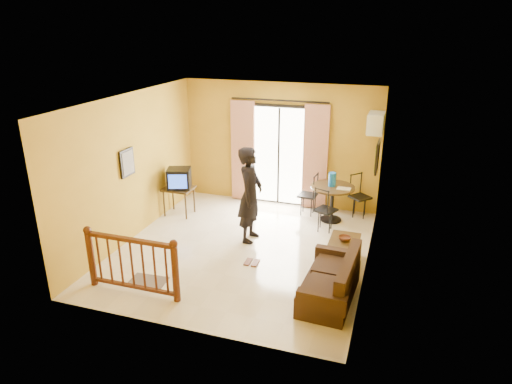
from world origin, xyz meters
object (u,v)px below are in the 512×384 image
(television, at_px, (179,178))
(sofa, at_px, (332,283))
(coffee_table, at_px, (343,249))
(standing_person, at_px, (250,195))
(dining_table, at_px, (332,193))

(television, bearing_deg, sofa, -50.02)
(coffee_table, relative_size, standing_person, 0.50)
(sofa, relative_size, standing_person, 0.84)
(television, relative_size, sofa, 0.38)
(television, distance_m, coffee_table, 3.91)
(standing_person, bearing_deg, dining_table, -44.86)
(standing_person, bearing_deg, sofa, -130.94)
(television, xyz_separation_m, coffee_table, (3.72, -1.08, -0.57))
(dining_table, xyz_separation_m, coffee_table, (0.50, -1.80, -0.34))
(television, bearing_deg, coffee_table, -35.06)
(dining_table, relative_size, coffee_table, 1.00)
(coffee_table, bearing_deg, sofa, -90.11)
(sofa, bearing_deg, dining_table, 102.73)
(television, height_order, standing_person, standing_person)
(dining_table, distance_m, coffee_table, 1.90)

